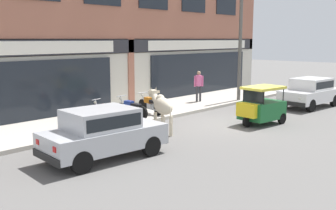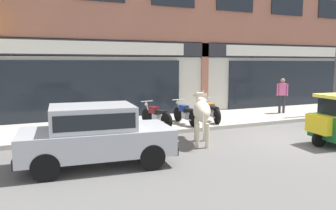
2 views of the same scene
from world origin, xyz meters
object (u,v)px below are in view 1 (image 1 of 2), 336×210
Objects in this scene: cow at (162,106)px; utility_pole at (240,51)px; car_1 at (103,131)px; motorcycle_2 at (150,105)px; pedestrian at (199,83)px; motorcycle_0 at (109,112)px; car_0 at (310,91)px; motorcycle_1 at (131,109)px; auto_rickshaw at (261,108)px.

utility_pole is (7.88, 1.80, 1.77)m from cow.
utility_pole reaches higher than car_1.
motorcycle_2 is 6.43m from utility_pole.
car_1 is at bearing -157.12° from pedestrian.
cow is at bearing 14.92° from car_1.
cow is 2.55m from motorcycle_0.
car_0 is 9.31m from motorcycle_1.
cow is at bearing -78.36° from motorcycle_0.
utility_pole is (1.89, -1.26, 1.64)m from pedestrian.
utility_pole reaches higher than motorcycle_1.
motorcycle_0 is (-4.30, 4.31, -0.13)m from auto_rickshaw.
cow is 1.10× the size of motorcycle_2.
pedestrian is at bearing 123.07° from car_0.
cow is at bearing -152.97° from pedestrian.
pedestrian is at bearing 5.34° from motorcycle_0.
motorcycle_2 is (-1.89, 4.40, -0.13)m from auto_rickshaw.
motorcycle_0 is 1.11× the size of pedestrian.
car_0 is 12.46m from car_1.
motorcycle_0 is 0.99× the size of motorcycle_2.
car_0 and car_1 have the same top height.
cow is 0.96× the size of auto_rickshaw.
motorcycle_1 is 7.57m from utility_pole.
motorcycle_0 is at bearing 134.93° from auto_rickshaw.
motorcycle_1 is 5.38m from pedestrian.
motorcycle_0 is (2.88, 3.35, -0.29)m from car_1.
motorcycle_1 is (0.68, 2.42, -0.48)m from cow.
car_0 is 1.00× the size of car_1.
car_1 is (-12.44, 0.74, 0.00)m from car_0.
utility_pole is (8.38, -0.65, 2.24)m from motorcycle_0.
car_1 is at bearing 172.42° from auto_rickshaw.
car_0 is at bearing 2.32° from auto_rickshaw.
cow is at bearing -126.85° from motorcycle_2.
car_1 reaches higher than motorcycle_0.
utility_pole reaches higher than pedestrian.
cow is 0.53× the size of car_1.
cow is 0.38× the size of utility_pole.
car_0 is at bearing -30.32° from motorcycle_2.
utility_pole is at bearing 12.85° from cow.
cow is 1.09× the size of motorcycle_1.
pedestrian reaches higher than motorcycle_1.
car_1 is at bearing -140.75° from motorcycle_1.
auto_rickshaw reaches higher than car_1.
utility_pole is at bearing -7.06° from motorcycle_2.
cow is at bearing -167.15° from utility_pole.
motorcycle_1 is at bearing 126.04° from auto_rickshaw.
motorcycle_0 is 0.34× the size of utility_pole.
auto_rickshaw is 0.39× the size of utility_pole.
cow is 1.11× the size of motorcycle_0.
cow reaches higher than motorcycle_2.
motorcycle_1 is at bearing 175.05° from utility_pole.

